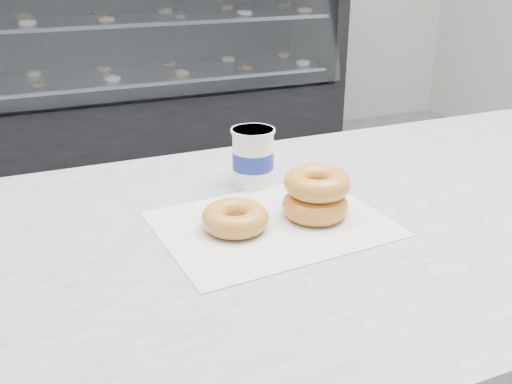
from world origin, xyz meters
TOP-DOWN VIEW (x-y plane):
  - ground at (0.00, 0.00)m, footprint 5.00×5.00m
  - display_case at (0.00, 2.12)m, footprint 2.40×0.74m
  - wax_paper at (-0.36, -0.59)m, footprint 0.36×0.28m
  - donut_single at (-0.42, -0.58)m, footprint 0.10×0.10m
  - donut_stack at (-0.29, -0.59)m, footprint 0.15×0.15m
  - coffee_cup at (-0.33, -0.43)m, footprint 0.09×0.09m

SIDE VIEW (x-z plane):
  - ground at x=0.00m, z-range 0.00..0.00m
  - display_case at x=0.00m, z-range -0.13..1.12m
  - wax_paper at x=-0.36m, z-range 0.90..0.90m
  - donut_single at x=-0.42m, z-range 0.90..0.94m
  - donut_stack at x=-0.29m, z-range 0.90..0.97m
  - coffee_cup at x=-0.33m, z-range 0.90..1.00m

